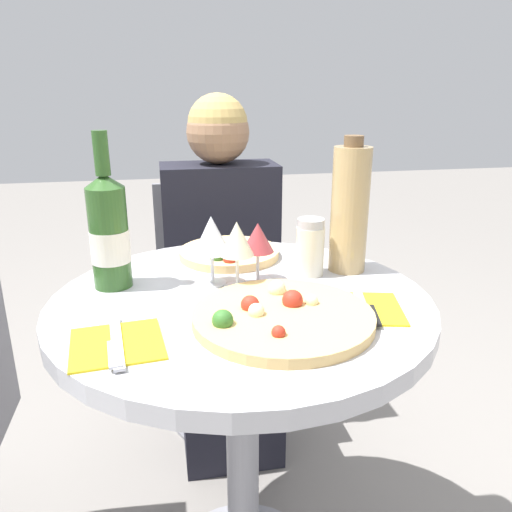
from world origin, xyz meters
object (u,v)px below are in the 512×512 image
seated_diner (224,293)px  tall_carafe (350,209)px  chair_behind_diner (220,309)px  dining_table (242,368)px  pizza_large (281,316)px  wine_bottle (109,232)px

seated_diner → tall_carafe: size_ratio=3.77×
chair_behind_diner → dining_table: bearing=86.9°
seated_diner → pizza_large: bearing=91.2°
pizza_large → tall_carafe: (0.22, 0.24, 0.13)m
chair_behind_diner → wine_bottle: 0.83m
wine_bottle → tall_carafe: (0.53, 0.00, 0.02)m
chair_behind_diner → seated_diner: bearing=90.0°
seated_diner → tall_carafe: (0.23, -0.47, 0.39)m
chair_behind_diner → pizza_large: (0.01, -0.85, 0.37)m
pizza_large → tall_carafe: bearing=48.1°
dining_table → wine_bottle: 0.40m
wine_bottle → tall_carafe: wine_bottle is taller
chair_behind_diner → tall_carafe: size_ratio=2.77×
pizza_large → tall_carafe: size_ratio=1.08×
chair_behind_diner → wine_bottle: bearing=64.0°
dining_table → wine_bottle: wine_bottle is taller
wine_bottle → seated_diner: bearing=57.8°
dining_table → tall_carafe: 0.43m
pizza_large → dining_table: bearing=112.1°
dining_table → pizza_large: size_ratio=2.34×
seated_diner → tall_carafe: seated_diner is taller
tall_carafe → dining_table: bearing=-157.6°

